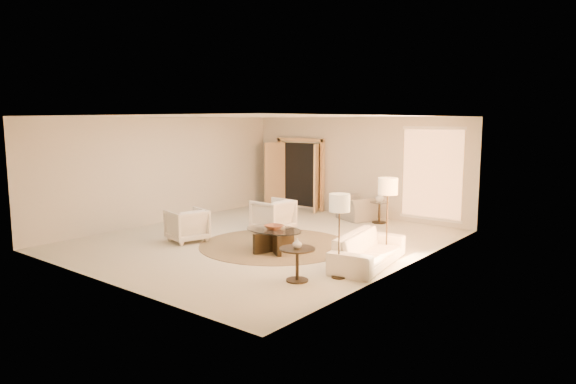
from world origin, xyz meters
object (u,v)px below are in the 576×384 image
Objects in this scene: accent_chair at (355,204)px; end_table at (297,258)px; bowl at (274,227)px; armchair_left at (273,214)px; armchair_right at (187,224)px; floor_lamp_near at (388,190)px; end_vase at (297,243)px; sofa at (368,249)px; floor_lamp_far at (340,207)px; side_table at (379,210)px; side_vase at (380,197)px; coffee_table at (274,238)px.

end_table is (2.09, -5.32, -0.03)m from accent_chair.
accent_chair is 2.64× the size of bowl.
armchair_left is 1.07× the size of armchair_right.
bowl is (-1.58, 1.26, 0.13)m from end_table.
end_vase is (-0.45, -2.33, -0.70)m from floor_lamp_near.
end_vase is (3.72, -0.75, 0.25)m from armchair_right.
armchair_right is 0.83× the size of accent_chair.
end_vase is at bearing 92.70° from armchair_right.
sofa reaches higher than bowl.
floor_lamp_near is at bearing 153.79° from accent_chair.
bowl is at bearing 161.84° from floor_lamp_far.
side_table reaches higher than bowl.
end_vase is at bearing -100.95° from floor_lamp_near.
end_vase reaches higher than end_table.
side_table is at bearing 120.88° from floor_lamp_near.
side_vase is (-1.78, 2.98, -0.67)m from floor_lamp_near.
coffee_table is at bearing 141.43° from end_vase.
sofa is at bearing 74.43° from armchair_left.
side_table is at bearing 16.62° from sofa.
side_table is at bearing -90.00° from side_vase.
accent_chair is 0.76m from side_table.
accent_chair is (1.63, 4.56, 0.02)m from armchair_right.
armchair_right is 2.18× the size of bowl.
end_vase is at bearing -75.94° from side_vase.
side_table is 0.34m from side_vase.
accent_chair reaches higher than end_table.
side_vase is (2.39, 4.56, 0.29)m from armchair_right.
side_table is at bearing 166.51° from armchair_right.
end_vase is (1.58, -1.26, 0.36)m from coffee_table.
floor_lamp_far is 0.96m from end_vase.
coffee_table is at bearing 161.84° from floor_lamp_far.
floor_lamp_near is (4.17, 1.58, 0.95)m from armchair_right.
sofa is at bearing -64.26° from side_vase.
armchair_right is 3.80m from end_table.
bowl is (-2.03, -0.35, 0.22)m from sofa.
bowl is 2.17× the size of end_vase.
sofa is at bearing 147.85° from accent_chair.
armchair_left reaches higher than sofa.
floor_lamp_far reaches higher than end_table.
coffee_table is 2.53m from floor_lamp_near.
floor_lamp_near is at bearing -59.12° from side_table.
floor_lamp_far reaches higher than armchair_right.
armchair_right is 3.37× the size of side_vase.
side_vase is at bearing 151.82° from armchair_left.
floor_lamp_far reaches higher than side_vase.
floor_lamp_near reaches higher than sofa.
coffee_table is 2.34m from floor_lamp_far.
side_vase reaches higher than end_vase.
end_table is (1.58, -1.26, 0.10)m from coffee_table.
armchair_left is 2.35× the size of bowl.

